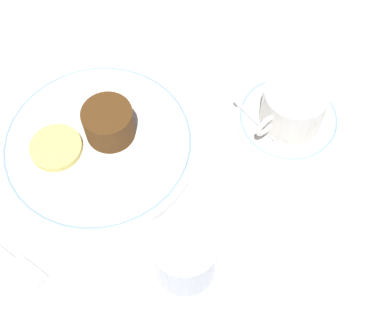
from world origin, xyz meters
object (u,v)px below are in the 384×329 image
object	(u,v)px
coffee_cup	(293,105)
wine_glass	(185,258)
dinner_plate	(98,144)
fork	(1,250)
dessert_cake	(109,123)

from	to	relation	value
coffee_cup	wine_glass	world-z (taller)	wine_glass
dinner_plate	coffee_cup	world-z (taller)	coffee_cup
coffee_cup	fork	distance (m)	0.43
dessert_cake	fork	bearing A→B (deg)	12.11
coffee_cup	wine_glass	bearing A→B (deg)	17.70
coffee_cup	dessert_cake	bearing A→B (deg)	-34.33
fork	dessert_cake	world-z (taller)	dessert_cake
coffee_cup	wine_glass	xyz separation A→B (m)	(0.26, 0.08, 0.05)
dinner_plate	wine_glass	world-z (taller)	wine_glass
dinner_plate	fork	world-z (taller)	dinner_plate
dinner_plate	fork	bearing A→B (deg)	13.45
dinner_plate	coffee_cup	size ratio (longest dim) A/B	2.43
coffee_cup	dessert_cake	xyz separation A→B (m)	(0.21, -0.14, -0.00)
wine_glass	dessert_cake	bearing A→B (deg)	-103.25
dinner_plate	dessert_cake	bearing A→B (deg)	-179.03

